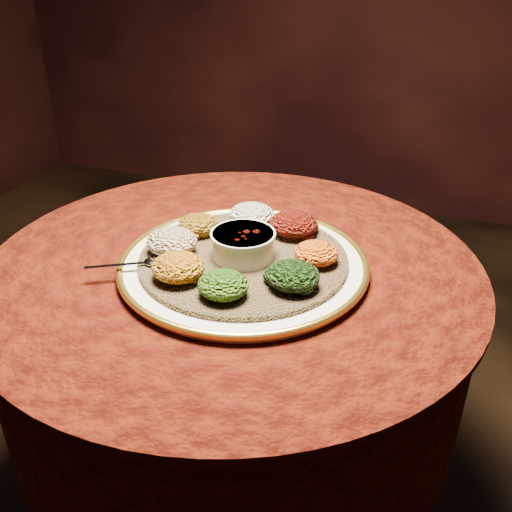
% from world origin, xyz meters
% --- Properties ---
extents(table, '(0.96, 0.96, 0.73)m').
position_xyz_m(table, '(0.00, 0.00, 0.55)').
color(table, black).
rests_on(table, ground).
extents(platter, '(0.59, 0.59, 0.02)m').
position_xyz_m(platter, '(0.03, -0.02, 0.75)').
color(platter, white).
rests_on(platter, table).
extents(injera, '(0.39, 0.39, 0.01)m').
position_xyz_m(injera, '(0.03, -0.02, 0.76)').
color(injera, olive).
rests_on(injera, platter).
extents(stew_bowl, '(0.12, 0.12, 0.05)m').
position_xyz_m(stew_bowl, '(0.03, -0.02, 0.79)').
color(stew_bowl, silver).
rests_on(stew_bowl, injera).
extents(spoon, '(0.13, 0.08, 0.01)m').
position_xyz_m(spoon, '(-0.12, -0.11, 0.77)').
color(spoon, silver).
rests_on(spoon, injera).
extents(portion_ayib, '(0.09, 0.09, 0.05)m').
position_xyz_m(portion_ayib, '(0.00, 0.11, 0.78)').
color(portion_ayib, beige).
rests_on(portion_ayib, injera).
extents(portion_kitfo, '(0.10, 0.09, 0.05)m').
position_xyz_m(portion_kitfo, '(0.09, 0.10, 0.79)').
color(portion_kitfo, black).
rests_on(portion_kitfo, injera).
extents(portion_tikil, '(0.08, 0.08, 0.04)m').
position_xyz_m(portion_tikil, '(0.16, 0.00, 0.78)').
color(portion_tikil, '#A4780D').
rests_on(portion_tikil, injera).
extents(portion_gomen, '(0.09, 0.09, 0.04)m').
position_xyz_m(portion_gomen, '(0.15, -0.09, 0.78)').
color(portion_gomen, black).
rests_on(portion_gomen, injera).
extents(portion_mixveg, '(0.09, 0.08, 0.04)m').
position_xyz_m(portion_mixveg, '(0.05, -0.16, 0.78)').
color(portion_mixveg, '#902D09').
rests_on(portion_mixveg, injera).
extents(portion_kik, '(0.09, 0.09, 0.05)m').
position_xyz_m(portion_kik, '(-0.05, -0.13, 0.78)').
color(portion_kik, '#B96B10').
rests_on(portion_kik, injera).
extents(portion_timatim, '(0.10, 0.09, 0.05)m').
position_xyz_m(portion_timatim, '(-0.10, -0.05, 0.79)').
color(portion_timatim, maroon).
rests_on(portion_timatim, injera).
extents(portion_shiro, '(0.08, 0.08, 0.04)m').
position_xyz_m(portion_shiro, '(-0.09, 0.04, 0.78)').
color(portion_shiro, '#84500F').
rests_on(portion_shiro, injera).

